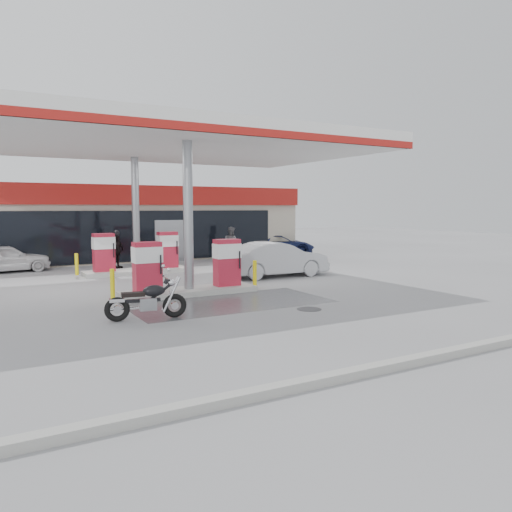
# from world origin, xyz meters

# --- Properties ---
(ground) EXTENTS (90.00, 90.00, 0.00)m
(ground) POSITION_xyz_m (0.00, 0.00, 0.00)
(ground) COLOR gray
(ground) RESTS_ON ground
(wet_patch) EXTENTS (6.00, 3.00, 0.00)m
(wet_patch) POSITION_xyz_m (0.50, 0.00, 0.00)
(wet_patch) COLOR #4C4C4F
(wet_patch) RESTS_ON ground
(drain_cover) EXTENTS (0.70, 0.70, 0.01)m
(drain_cover) POSITION_xyz_m (2.00, -2.00, 0.00)
(drain_cover) COLOR #38383A
(drain_cover) RESTS_ON ground
(kerb) EXTENTS (28.00, 0.25, 0.15)m
(kerb) POSITION_xyz_m (0.00, -7.00, 0.07)
(kerb) COLOR gray
(kerb) RESTS_ON ground
(store_building) EXTENTS (22.00, 8.22, 4.00)m
(store_building) POSITION_xyz_m (0.01, 15.94, 2.01)
(store_building) COLOR #B8B19A
(store_building) RESTS_ON ground
(canopy) EXTENTS (16.00, 10.02, 5.51)m
(canopy) POSITION_xyz_m (0.00, 5.00, 5.27)
(canopy) COLOR silver
(canopy) RESTS_ON ground
(pump_island_near) EXTENTS (5.14, 1.30, 1.78)m
(pump_island_near) POSITION_xyz_m (0.00, 2.00, 0.71)
(pump_island_near) COLOR #9E9E99
(pump_island_near) RESTS_ON ground
(pump_island_far) EXTENTS (5.14, 1.30, 1.78)m
(pump_island_far) POSITION_xyz_m (0.00, 8.00, 0.71)
(pump_island_far) COLOR #9E9E99
(pump_island_far) RESTS_ON ground
(parked_motorcycle) EXTENTS (2.07, 0.82, 1.07)m
(parked_motorcycle) POSITION_xyz_m (-2.34, -1.00, 0.47)
(parked_motorcycle) COLOR black
(parked_motorcycle) RESTS_ON ground
(sedan_white) EXTENTS (3.86, 1.97, 1.26)m
(sedan_white) POSITION_xyz_m (-4.95, 11.20, 0.63)
(sedan_white) COLOR silver
(sedan_white) RESTS_ON ground
(attendant) EXTENTS (0.95, 1.07, 1.83)m
(attendant) POSITION_xyz_m (6.00, 10.80, 0.91)
(attendant) COLOR #5C5C61
(attendant) RESTS_ON ground
(hatchback_silver) EXTENTS (4.42, 1.65, 1.44)m
(hatchback_silver) POSITION_xyz_m (4.77, 4.20, 0.72)
(hatchback_silver) COLOR #A4A6AC
(hatchback_silver) RESTS_ON ground
(parked_car_right) EXTENTS (4.80, 3.34, 1.22)m
(parked_car_right) POSITION_xyz_m (10.00, 12.37, 0.61)
(parked_car_right) COLOR #17204F
(parked_car_right) RESTS_ON ground
(biker_walking) EXTENTS (1.03, 0.95, 1.69)m
(biker_walking) POSITION_xyz_m (-0.31, 10.20, 0.85)
(biker_walking) COLOR black
(biker_walking) RESTS_ON ground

